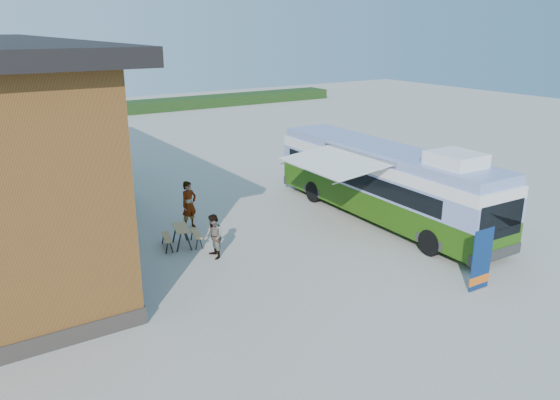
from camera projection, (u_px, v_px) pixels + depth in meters
ground at (329, 269)px, 18.68m from camera, size 100.00×100.00×0.00m
hedge at (154, 106)px, 53.03m from camera, size 40.00×3.00×1.00m
bus at (384, 180)px, 23.02m from camera, size 2.83×11.94×3.65m
awning at (337, 165)px, 21.83m from camera, size 2.82×4.45×0.53m
banner at (481, 265)px, 17.03m from camera, size 0.88×0.20×2.03m
picnic_table at (181, 232)px, 20.45m from camera, size 1.60×1.49×0.77m
person_a at (189, 205)px, 22.25m from camera, size 0.82×0.65×1.98m
person_b at (214, 237)px, 19.37m from camera, size 0.69×0.84×1.62m
slurry_tanker at (90, 166)px, 26.53m from camera, size 2.65×6.71×2.49m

